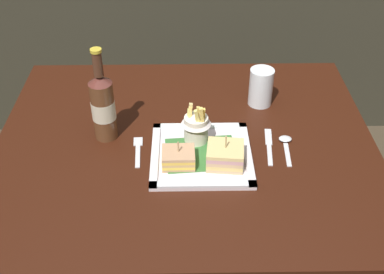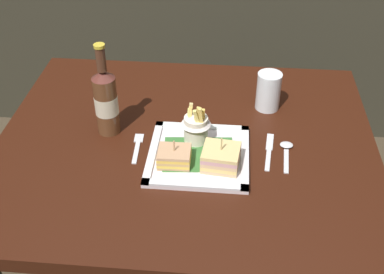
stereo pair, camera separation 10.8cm
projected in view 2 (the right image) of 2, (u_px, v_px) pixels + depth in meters
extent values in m
cube|color=#34150A|center=(186.00, 147.00, 1.34)|extent=(1.03, 0.87, 0.04)
cylinder|color=black|center=(82.00, 162.00, 1.89)|extent=(0.06, 0.06, 0.74)
cylinder|color=black|center=(314.00, 176.00, 1.83)|extent=(0.06, 0.06, 0.74)
cube|color=white|center=(199.00, 156.00, 1.27)|extent=(0.26, 0.26, 0.01)
cube|color=#366F32|center=(199.00, 154.00, 1.27)|extent=(0.19, 0.16, 0.00)
cube|color=white|center=(195.00, 185.00, 1.17)|extent=(0.26, 0.02, 0.01)
cube|color=white|center=(202.00, 126.00, 1.36)|extent=(0.26, 0.02, 0.01)
cube|color=silver|center=(153.00, 151.00, 1.27)|extent=(0.02, 0.26, 0.01)
cube|color=white|center=(245.00, 156.00, 1.26)|extent=(0.02, 0.26, 0.01)
cube|color=tan|center=(174.00, 161.00, 1.24)|extent=(0.08, 0.07, 0.01)
cube|color=#EAC24A|center=(174.00, 159.00, 1.23)|extent=(0.08, 0.07, 0.01)
cube|color=tan|center=(174.00, 157.00, 1.23)|extent=(0.08, 0.07, 0.01)
cube|color=#ECBC46|center=(174.00, 154.00, 1.22)|extent=(0.08, 0.07, 0.01)
cube|color=tan|center=(174.00, 152.00, 1.22)|extent=(0.08, 0.07, 0.01)
cylinder|color=tan|center=(174.00, 152.00, 1.22)|extent=(0.00, 0.00, 0.07)
cube|color=#D5B383|center=(221.00, 164.00, 1.23)|extent=(0.10, 0.09, 0.01)
cube|color=#F0CD76|center=(221.00, 161.00, 1.22)|extent=(0.10, 0.09, 0.01)
cube|color=#DFB27F|center=(221.00, 157.00, 1.22)|extent=(0.10, 0.09, 0.01)
cube|color=#D79D9D|center=(221.00, 154.00, 1.21)|extent=(0.10, 0.09, 0.01)
cube|color=#E3C37B|center=(221.00, 151.00, 1.20)|extent=(0.10, 0.09, 0.01)
cylinder|color=tan|center=(221.00, 152.00, 1.21)|extent=(0.00, 0.00, 0.09)
cylinder|color=silver|center=(196.00, 129.00, 1.29)|extent=(0.06, 0.06, 0.07)
cone|color=silver|center=(196.00, 119.00, 1.27)|extent=(0.08, 0.08, 0.03)
cube|color=#EACF7D|center=(196.00, 122.00, 1.26)|extent=(0.01, 0.01, 0.06)
cube|color=#D9BB5B|center=(197.00, 117.00, 1.28)|extent=(0.02, 0.01, 0.06)
cube|color=#E6D06F|center=(198.00, 121.00, 1.25)|extent=(0.02, 0.01, 0.07)
cube|color=#F0CE62|center=(197.00, 124.00, 1.26)|extent=(0.01, 0.01, 0.05)
cube|color=#E7DE79|center=(189.00, 117.00, 1.28)|extent=(0.01, 0.01, 0.05)
cube|color=#E8D17E|center=(190.00, 115.00, 1.28)|extent=(0.01, 0.02, 0.07)
cube|color=#F0CA66|center=(190.00, 118.00, 1.27)|extent=(0.01, 0.02, 0.06)
cube|color=#E9C053|center=(203.00, 119.00, 1.27)|extent=(0.01, 0.02, 0.06)
cube|color=#EEC860|center=(201.00, 120.00, 1.25)|extent=(0.02, 0.02, 0.08)
cylinder|color=brown|center=(107.00, 105.00, 1.32)|extent=(0.06, 0.06, 0.17)
cone|color=#5A2A23|center=(103.00, 75.00, 1.26)|extent=(0.06, 0.06, 0.02)
cylinder|color=#4C2D1E|center=(101.00, 59.00, 1.23)|extent=(0.02, 0.02, 0.07)
cylinder|color=gold|center=(99.00, 46.00, 1.21)|extent=(0.03, 0.03, 0.01)
cylinder|color=beige|center=(106.00, 104.00, 1.31)|extent=(0.06, 0.06, 0.05)
cylinder|color=silver|center=(268.00, 91.00, 1.43)|extent=(0.07, 0.07, 0.11)
cylinder|color=silver|center=(267.00, 102.00, 1.45)|extent=(0.06, 0.06, 0.04)
cube|color=silver|center=(136.00, 153.00, 1.29)|extent=(0.02, 0.09, 0.00)
cube|color=silver|center=(139.00, 138.00, 1.34)|extent=(0.03, 0.04, 0.00)
cube|color=silver|center=(268.00, 160.00, 1.26)|extent=(0.02, 0.09, 0.00)
cube|color=silver|center=(270.00, 142.00, 1.32)|extent=(0.02, 0.07, 0.00)
cube|color=silver|center=(286.00, 161.00, 1.26)|extent=(0.02, 0.10, 0.00)
ellipsoid|color=silver|center=(286.00, 144.00, 1.31)|extent=(0.04, 0.03, 0.01)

